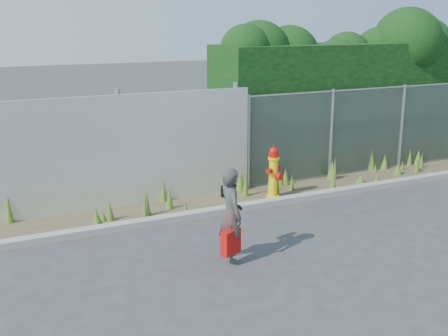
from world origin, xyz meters
TOP-DOWN VIEW (x-y plane):
  - ground at (0.00, 0.00)m, footprint 80.00×80.00m
  - curb at (0.00, 1.80)m, footprint 16.00×0.22m
  - weed_strip at (0.58, 2.49)m, footprint 16.00×1.31m
  - corrugated_fence at (-3.25, 3.01)m, footprint 8.50×0.21m
  - chainlink_fence at (4.25, 3.00)m, footprint 6.50×0.07m
  - hedge at (4.62, 4.05)m, footprint 7.30×2.19m
  - fire_hydrant at (1.20, 2.19)m, footprint 0.37×0.33m
  - woman at (-0.94, -0.18)m, footprint 0.40×0.56m
  - red_tote_bag at (-1.02, -0.33)m, footprint 0.34×0.13m
  - black_shoulder_bag at (-0.87, 0.06)m, footprint 0.24×0.10m

SIDE VIEW (x-z plane):
  - ground at x=0.00m, z-range 0.00..0.00m
  - curb at x=0.00m, z-range 0.00..0.12m
  - weed_strip at x=0.58m, z-range -0.14..0.41m
  - red_tote_bag at x=-1.02m, z-range 0.14..0.58m
  - fire_hydrant at x=1.20m, z-range -0.02..1.08m
  - woman at x=-0.94m, z-range 0.00..1.45m
  - chainlink_fence at x=4.25m, z-range 0.01..2.06m
  - black_shoulder_bag at x=-0.87m, z-range 0.94..1.12m
  - corrugated_fence at x=-3.25m, z-range -0.05..2.25m
  - hedge at x=4.62m, z-range 0.09..3.97m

